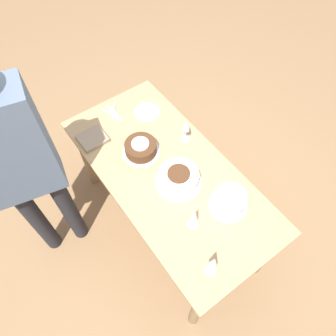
{
  "coord_description": "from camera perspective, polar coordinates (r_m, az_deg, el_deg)",
  "views": [
    {
      "loc": [
        0.92,
        -0.67,
        2.54
      ],
      "look_at": [
        0.0,
        0.0,
        0.81
      ],
      "focal_mm": 35.0,
      "sensor_mm": 36.0,
      "label": 1
    }
  ],
  "objects": [
    {
      "name": "cake_front_chocolate",
      "position": [
        2.18,
        -4.77,
        3.49
      ],
      "size": [
        0.25,
        0.25,
        0.1
      ],
      "color": "white",
      "rests_on": "dining_table"
    },
    {
      "name": "dessert_plate_left",
      "position": [
        2.44,
        -3.64,
        9.73
      ],
      "size": [
        0.19,
        0.19,
        0.01
      ],
      "color": "beige",
      "rests_on": "dining_table"
    },
    {
      "name": "fork_pile",
      "position": [
        2.45,
        -9.49,
        9.42
      ],
      "size": [
        0.21,
        0.12,
        0.01
      ],
      "color": "silver",
      "rests_on": "dining_table"
    },
    {
      "name": "wine_glass_extra",
      "position": [
        2.17,
        3.17,
        7.25
      ],
      "size": [
        0.07,
        0.07,
        0.19
      ],
      "color": "silver",
      "rests_on": "dining_table"
    },
    {
      "name": "napkin_stack",
      "position": [
        2.31,
        -13.0,
        5.04
      ],
      "size": [
        0.17,
        0.18,
        0.03
      ],
      "color": "gray",
      "rests_on": "dining_table"
    },
    {
      "name": "wine_glass_far",
      "position": [
        1.84,
        4.56,
        -8.28
      ],
      "size": [
        0.07,
        0.07,
        0.19
      ],
      "color": "silver",
      "rests_on": "dining_table"
    },
    {
      "name": "cake_center_white",
      "position": [
        2.03,
        1.84,
        -1.76
      ],
      "size": [
        0.29,
        0.29,
        0.11
      ],
      "color": "white",
      "rests_on": "dining_table"
    },
    {
      "name": "person_cutting",
      "position": [
        1.95,
        -24.61,
        0.76
      ],
      "size": [
        0.3,
        0.44,
        1.76
      ],
      "rotation": [
        0.0,
        0.0,
        1.36
      ],
      "color": "#232328",
      "rests_on": "ground_plane"
    },
    {
      "name": "ground_plane",
      "position": [
        2.78,
        0.0,
        -9.18
      ],
      "size": [
        12.0,
        12.0,
        0.0
      ],
      "primitive_type": "plane",
      "color": "#8E6B47"
    },
    {
      "name": "cake_back_decorated",
      "position": [
        1.98,
        10.66,
        -5.68
      ],
      "size": [
        0.24,
        0.24,
        0.12
      ],
      "color": "white",
      "rests_on": "dining_table"
    },
    {
      "name": "dining_table",
      "position": [
        2.22,
        0.0,
        -2.45
      ],
      "size": [
        1.58,
        0.76,
        0.76
      ],
      "color": "tan",
      "rests_on": "ground_plane"
    },
    {
      "name": "wine_glass_near",
      "position": [
        1.73,
        7.91,
        -16.07
      ],
      "size": [
        0.06,
        0.06,
        0.2
      ],
      "color": "silver",
      "rests_on": "dining_table"
    }
  ]
}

